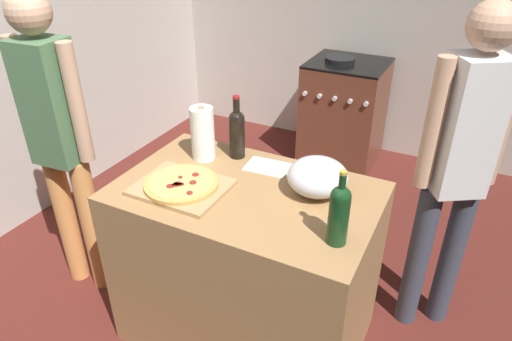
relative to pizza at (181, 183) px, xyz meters
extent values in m
cube|color=#511E19|center=(0.12, 1.00, -0.93)|extent=(4.13, 3.74, 0.02)
cube|color=#BCB7AD|center=(0.12, 2.62, 0.38)|extent=(4.13, 0.10, 2.60)
cube|color=#BCB7AD|center=(-1.69, 1.00, 0.38)|extent=(0.10, 3.74, 2.60)
cube|color=#9E7247|center=(0.26, 0.12, -0.48)|extent=(1.17, 0.74, 0.89)
cube|color=tan|center=(0.00, 0.00, -0.02)|extent=(0.40, 0.32, 0.02)
cylinder|color=tan|center=(0.00, 0.00, 0.00)|extent=(0.33, 0.33, 0.02)
cylinder|color=#EAC660|center=(0.00, 0.00, 0.01)|extent=(0.29, 0.29, 0.00)
cylinder|color=maroon|center=(0.01, -0.03, 0.01)|extent=(0.02, 0.02, 0.01)
cylinder|color=maroon|center=(0.00, -0.04, 0.01)|extent=(0.03, 0.03, 0.01)
cylinder|color=maroon|center=(-0.02, 0.02, 0.01)|extent=(0.02, 0.02, 0.01)
cylinder|color=maroon|center=(-0.02, -0.06, 0.01)|extent=(0.03, 0.03, 0.01)
cylinder|color=maroon|center=(0.00, -0.03, 0.01)|extent=(0.04, 0.04, 0.01)
cylinder|color=maroon|center=(0.03, 0.08, 0.01)|extent=(0.03, 0.03, 0.01)
cylinder|color=maroon|center=(0.09, -0.07, 0.01)|extent=(0.03, 0.03, 0.01)
cylinder|color=maroon|center=(0.05, 0.01, 0.01)|extent=(0.03, 0.03, 0.01)
cylinder|color=maroon|center=(0.02, -0.02, 0.01)|extent=(0.02, 0.02, 0.01)
cylinder|color=#B2B2B7|center=(0.55, 0.25, -0.03)|extent=(0.11, 0.11, 0.01)
ellipsoid|color=silver|center=(0.55, 0.25, 0.05)|extent=(0.27, 0.27, 0.16)
cylinder|color=white|center=(-0.07, 0.30, 0.10)|extent=(0.12, 0.12, 0.27)
cylinder|color=#997551|center=(-0.07, 0.30, 0.11)|extent=(0.03, 0.03, 0.27)
cylinder|color=black|center=(0.07, 0.39, 0.07)|extent=(0.08, 0.08, 0.21)
sphere|color=black|center=(0.07, 0.39, 0.17)|extent=(0.08, 0.08, 0.08)
cylinder|color=black|center=(0.07, 0.39, 0.24)|extent=(0.03, 0.03, 0.08)
cylinder|color=maroon|center=(0.07, 0.39, 0.29)|extent=(0.03, 0.03, 0.01)
cylinder|color=#143819|center=(0.73, -0.04, 0.07)|extent=(0.08, 0.08, 0.20)
sphere|color=#143819|center=(0.73, -0.04, 0.17)|extent=(0.08, 0.08, 0.08)
cylinder|color=#143819|center=(0.73, -0.04, 0.23)|extent=(0.03, 0.03, 0.07)
cylinder|color=gold|center=(0.73, -0.04, 0.27)|extent=(0.03, 0.03, 0.01)
cube|color=white|center=(0.26, 0.36, -0.03)|extent=(0.22, 0.16, 0.00)
cube|color=brown|center=(0.10, 2.22, -0.48)|extent=(0.63, 0.59, 0.87)
cube|color=black|center=(0.10, 2.22, -0.04)|extent=(0.63, 0.59, 0.02)
cylinder|color=silver|center=(-0.15, 1.91, -0.24)|extent=(0.04, 0.02, 0.04)
cylinder|color=silver|center=(-0.03, 1.91, -0.24)|extent=(0.04, 0.02, 0.04)
cylinder|color=silver|center=(0.10, 1.91, -0.24)|extent=(0.04, 0.02, 0.04)
cylinder|color=silver|center=(0.22, 1.91, -0.24)|extent=(0.04, 0.02, 0.04)
cylinder|color=silver|center=(0.35, 1.91, -0.24)|extent=(0.04, 0.02, 0.04)
cylinder|color=black|center=(0.03, 2.19, -0.01)|extent=(0.24, 0.24, 0.04)
cylinder|color=#D88C4C|center=(-0.86, 0.02, -0.50)|extent=(0.11, 0.11, 0.84)
cylinder|color=#D88C4C|center=(-0.69, 0.04, -0.50)|extent=(0.11, 0.11, 0.84)
cube|color=#4C724C|center=(-0.78, 0.03, 0.23)|extent=(0.25, 0.22, 0.63)
cylinder|color=tan|center=(-0.94, 0.02, 0.25)|extent=(0.08, 0.08, 0.60)
cylinder|color=tan|center=(-0.61, 0.05, 0.25)|extent=(0.08, 0.08, 0.60)
sphere|color=tan|center=(-0.78, 0.03, 0.66)|extent=(0.20, 0.20, 0.20)
cylinder|color=#383D4C|center=(1.16, 0.68, -0.50)|extent=(0.11, 0.11, 0.84)
cylinder|color=#383D4C|center=(1.00, 0.59, -0.50)|extent=(0.11, 0.11, 0.84)
cube|color=silver|center=(1.08, 0.64, 0.24)|extent=(0.30, 0.29, 0.63)
cylinder|color=tan|center=(1.21, 0.72, 0.25)|extent=(0.08, 0.08, 0.60)
cylinder|color=tan|center=(0.95, 0.55, 0.25)|extent=(0.08, 0.08, 0.60)
sphere|color=tan|center=(1.08, 0.64, 0.67)|extent=(0.20, 0.20, 0.20)
camera|label=1|loc=(1.08, -1.40, 1.07)|focal=32.10mm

